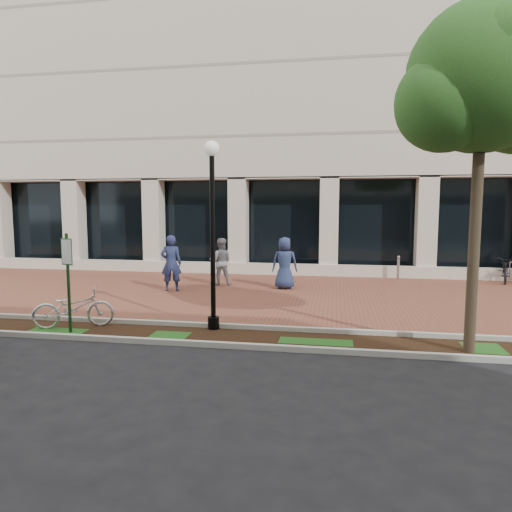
% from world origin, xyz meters
% --- Properties ---
extents(ground, '(120.00, 120.00, 0.00)m').
position_xyz_m(ground, '(0.00, 0.00, 0.00)').
color(ground, black).
rests_on(ground, ground).
extents(brick_plaza, '(40.00, 9.00, 0.01)m').
position_xyz_m(brick_plaza, '(0.00, 0.00, 0.01)').
color(brick_plaza, brown).
rests_on(brick_plaza, ground).
extents(planting_strip, '(40.00, 1.50, 0.01)m').
position_xyz_m(planting_strip, '(0.00, -5.25, 0.01)').
color(planting_strip, black).
rests_on(planting_strip, ground).
extents(curb_plaza_side, '(40.00, 0.12, 0.12)m').
position_xyz_m(curb_plaza_side, '(0.00, -4.50, 0.06)').
color(curb_plaza_side, '#B4B5AB').
rests_on(curb_plaza_side, ground).
extents(curb_street_side, '(40.00, 0.12, 0.12)m').
position_xyz_m(curb_street_side, '(0.00, -6.00, 0.06)').
color(curb_street_side, '#B4B5AB').
rests_on(curb_street_side, ground).
extents(near_office_building, '(40.00, 12.12, 16.00)m').
position_xyz_m(near_office_building, '(0.00, 10.47, 10.05)').
color(near_office_building, beige).
rests_on(near_office_building, ground).
extents(parking_sign, '(0.34, 0.07, 2.35)m').
position_xyz_m(parking_sign, '(-3.83, -5.53, 1.50)').
color(parking_sign, '#153B17').
rests_on(parking_sign, ground).
extents(lamppost, '(0.36, 0.36, 4.49)m').
position_xyz_m(lamppost, '(-0.61, -4.60, 2.53)').
color(lamppost, black).
rests_on(lamppost, ground).
extents(street_tree, '(3.46, 2.88, 6.87)m').
position_xyz_m(street_tree, '(5.04, -5.41, 5.24)').
color(street_tree, '#4A3D2A').
rests_on(street_tree, ground).
extents(locked_bicycle, '(2.00, 1.38, 0.99)m').
position_xyz_m(locked_bicycle, '(-4.02, -5.05, 0.50)').
color(locked_bicycle, silver).
rests_on(locked_bicycle, ground).
extents(pedestrian_left, '(0.82, 0.65, 1.98)m').
position_xyz_m(pedestrian_left, '(-3.38, 0.03, 0.99)').
color(pedestrian_left, '#1E264C').
rests_on(pedestrian_left, ground).
extents(pedestrian_mid, '(0.96, 0.80, 1.79)m').
position_xyz_m(pedestrian_mid, '(-1.98, 1.55, 0.89)').
color(pedestrian_mid, slate).
rests_on(pedestrian_mid, ground).
extents(pedestrian_right, '(0.97, 0.68, 1.88)m').
position_xyz_m(pedestrian_right, '(0.49, 1.15, 0.94)').
color(pedestrian_right, navy).
rests_on(pedestrian_right, ground).
extents(bollard, '(0.12, 0.12, 0.99)m').
position_xyz_m(bollard, '(4.82, 4.00, 0.50)').
color(bollard, '#AFAFB3').
rests_on(bollard, ground).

